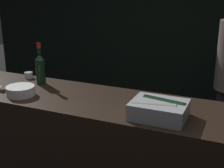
# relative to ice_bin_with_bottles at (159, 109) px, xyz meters

# --- Properties ---
(wall_back_chalkboard) EXTENTS (6.40, 0.06, 2.80)m
(wall_back_chalkboard) POSITION_rel_ice_bin_with_bottles_xyz_m (-0.38, 2.61, 0.36)
(wall_back_chalkboard) COLOR black
(wall_back_chalkboard) RESTS_ON ground_plane
(bar_counter) EXTENTS (2.55, 0.62, 0.98)m
(bar_counter) POSITION_rel_ice_bin_with_bottles_xyz_m (-0.38, 0.13, -0.55)
(bar_counter) COLOR black
(bar_counter) RESTS_ON ground_plane
(ice_bin_with_bottles) EXTENTS (0.33, 0.26, 0.11)m
(ice_bin_with_bottles) POSITION_rel_ice_bin_with_bottles_xyz_m (0.00, 0.00, 0.00)
(ice_bin_with_bottles) COLOR #9EA0A5
(ice_bin_with_bottles) RESTS_ON bar_counter
(bowl_white) EXTENTS (0.21, 0.21, 0.07)m
(bowl_white) POSITION_rel_ice_bin_with_bottles_xyz_m (-1.04, -0.02, -0.02)
(bowl_white) COLOR white
(bowl_white) RESTS_ON bar_counter
(candle_votive) EXTENTS (0.07, 0.07, 0.05)m
(candle_votive) POSITION_rel_ice_bin_with_bottles_xyz_m (-1.27, 0.36, -0.03)
(candle_votive) COLOR silver
(candle_votive) RESTS_ON bar_counter
(red_wine_bottle_burgundy) EXTENTS (0.08, 0.08, 0.34)m
(red_wine_bottle_burgundy) POSITION_rel_ice_bin_with_bottles_xyz_m (-1.07, 0.27, 0.08)
(red_wine_bottle_burgundy) COLOR black
(red_wine_bottle_burgundy) RESTS_ON bar_counter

